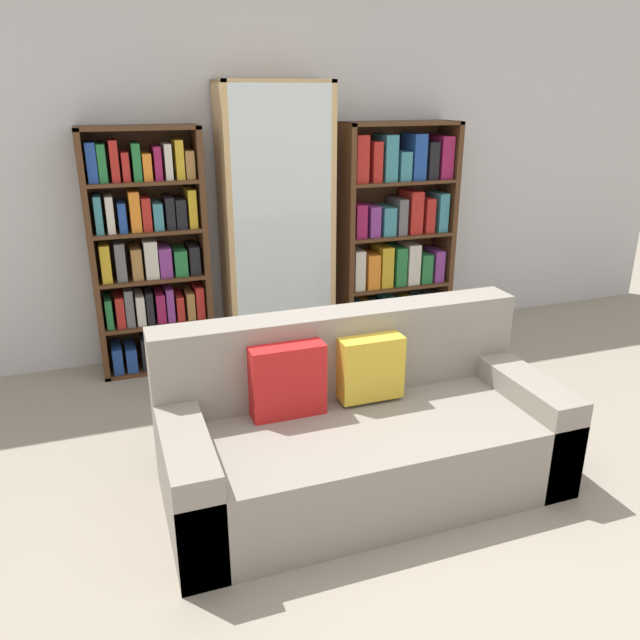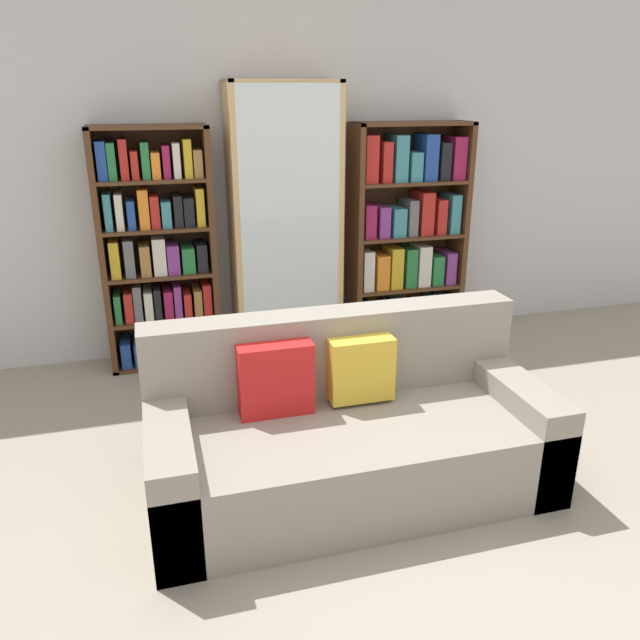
{
  "view_description": "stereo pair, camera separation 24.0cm",
  "coord_description": "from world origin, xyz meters",
  "px_view_note": "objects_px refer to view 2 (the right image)",
  "views": [
    {
      "loc": [
        -1.26,
        -2.01,
        1.88
      ],
      "look_at": [
        -0.07,
        1.33,
        0.57
      ],
      "focal_mm": 35.0,
      "sensor_mm": 36.0,
      "label": 1
    },
    {
      "loc": [
        -1.03,
        -2.08,
        1.88
      ],
      "look_at": [
        -0.07,
        1.33,
        0.57
      ],
      "focal_mm": 35.0,
      "sensor_mm": 36.0,
      "label": 2
    }
  ],
  "objects_px": {
    "bookshelf_left": "(159,253)",
    "wine_bottle": "(373,355)",
    "couch": "(348,434)",
    "display_cabinet": "(285,224)",
    "bookshelf_right": "(406,239)"
  },
  "relations": [
    {
      "from": "bookshelf_left",
      "to": "wine_bottle",
      "type": "height_order",
      "value": "bookshelf_left"
    },
    {
      "from": "couch",
      "to": "bookshelf_left",
      "type": "height_order",
      "value": "bookshelf_left"
    },
    {
      "from": "display_cabinet",
      "to": "bookshelf_right",
      "type": "bearing_deg",
      "value": 0.88
    },
    {
      "from": "bookshelf_right",
      "to": "wine_bottle",
      "type": "xyz_separation_m",
      "value": [
        -0.48,
        -0.62,
        -0.66
      ]
    },
    {
      "from": "couch",
      "to": "wine_bottle",
      "type": "xyz_separation_m",
      "value": [
        0.58,
        1.19,
        -0.15
      ]
    },
    {
      "from": "display_cabinet",
      "to": "couch",
      "type": "bearing_deg",
      "value": -93.22
    },
    {
      "from": "display_cabinet",
      "to": "bookshelf_left",
      "type": "bearing_deg",
      "value": 179.02
    },
    {
      "from": "bookshelf_right",
      "to": "couch",
      "type": "bearing_deg",
      "value": -120.33
    },
    {
      "from": "bookshelf_left",
      "to": "bookshelf_right",
      "type": "relative_size",
      "value": 1.0
    },
    {
      "from": "display_cabinet",
      "to": "bookshelf_right",
      "type": "distance_m",
      "value": 0.97
    },
    {
      "from": "display_cabinet",
      "to": "wine_bottle",
      "type": "relative_size",
      "value": 5.61
    },
    {
      "from": "display_cabinet",
      "to": "bookshelf_right",
      "type": "xyz_separation_m",
      "value": [
        0.96,
        0.01,
        -0.17
      ]
    },
    {
      "from": "display_cabinet",
      "to": "bookshelf_right",
      "type": "relative_size",
      "value": 1.17
    },
    {
      "from": "wine_bottle",
      "to": "display_cabinet",
      "type": "bearing_deg",
      "value": 128.19
    },
    {
      "from": "wine_bottle",
      "to": "couch",
      "type": "bearing_deg",
      "value": -115.84
    }
  ]
}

